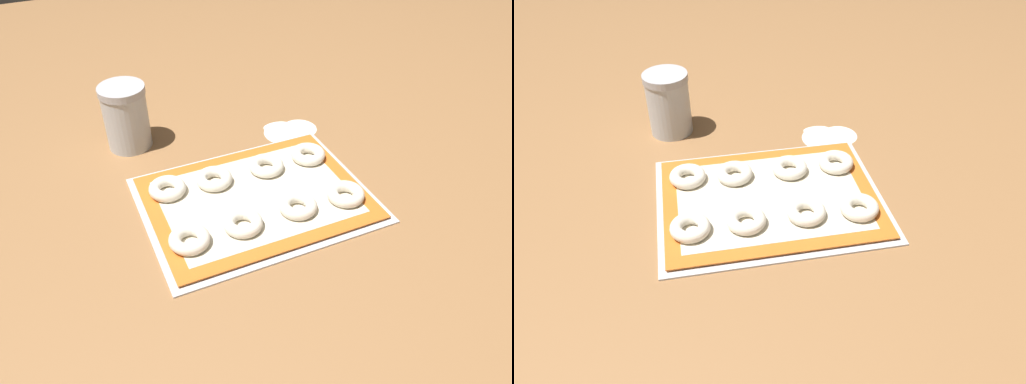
# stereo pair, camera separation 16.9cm
# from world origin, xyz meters

# --- Properties ---
(ground_plane) EXTENTS (2.80, 2.80, 0.00)m
(ground_plane) POSITION_xyz_m (0.00, 0.00, 0.00)
(ground_plane) COLOR olive
(baking_tray) EXTENTS (0.43, 0.33, 0.01)m
(baking_tray) POSITION_xyz_m (0.01, -0.01, 0.00)
(baking_tray) COLOR silver
(baking_tray) RESTS_ON ground_plane
(baking_mat) EXTENTS (0.40, 0.30, 0.00)m
(baking_mat) POSITION_xyz_m (0.01, -0.01, 0.01)
(baking_mat) COLOR orange
(baking_mat) RESTS_ON baking_tray
(bagel_front_far_left) EXTENTS (0.07, 0.07, 0.02)m
(bagel_front_far_left) POSITION_xyz_m (-0.14, -0.08, 0.02)
(bagel_front_far_left) COLOR silver
(bagel_front_far_left) RESTS_ON baking_mat
(bagel_front_mid_left) EXTENTS (0.07, 0.07, 0.02)m
(bagel_front_mid_left) POSITION_xyz_m (-0.05, -0.08, 0.02)
(bagel_front_mid_left) COLOR silver
(bagel_front_mid_left) RESTS_ON baking_mat
(bagel_front_mid_right) EXTENTS (0.07, 0.07, 0.02)m
(bagel_front_mid_right) POSITION_xyz_m (0.06, -0.07, 0.02)
(bagel_front_mid_right) COLOR silver
(bagel_front_mid_right) RESTS_ON baking_mat
(bagel_front_far_right) EXTENTS (0.07, 0.07, 0.02)m
(bagel_front_far_right) POSITION_xyz_m (0.16, -0.08, 0.02)
(bagel_front_far_right) COLOR silver
(bagel_front_far_right) RESTS_ON baking_mat
(bagel_back_far_left) EXTENTS (0.07, 0.07, 0.02)m
(bagel_back_far_left) POSITION_xyz_m (-0.14, 0.07, 0.02)
(bagel_back_far_left) COLOR silver
(bagel_back_far_left) RESTS_ON baking_mat
(bagel_back_mid_left) EXTENTS (0.07, 0.07, 0.02)m
(bagel_back_mid_left) POSITION_xyz_m (-0.05, 0.07, 0.02)
(bagel_back_mid_left) COLOR silver
(bagel_back_mid_left) RESTS_ON baking_mat
(bagel_back_mid_right) EXTENTS (0.07, 0.07, 0.02)m
(bagel_back_mid_right) POSITION_xyz_m (0.06, 0.06, 0.02)
(bagel_back_mid_right) COLOR silver
(bagel_back_mid_right) RESTS_ON baking_mat
(bagel_back_far_right) EXTENTS (0.07, 0.07, 0.02)m
(bagel_back_far_right) POSITION_xyz_m (0.16, 0.06, 0.02)
(bagel_back_far_right) COLOR silver
(bagel_back_far_right) RESTS_ON baking_mat
(flour_canister) EXTENTS (0.10, 0.10, 0.14)m
(flour_canister) POSITION_xyz_m (-0.16, 0.28, 0.07)
(flour_canister) COLOR silver
(flour_canister) RESTS_ON ground_plane
(flour_patch_near) EXTENTS (0.06, 0.03, 0.00)m
(flour_patch_near) POSITION_xyz_m (0.17, 0.22, 0.00)
(flour_patch_near) COLOR white
(flour_patch_near) RESTS_ON ground_plane
(flour_patch_far) EXTENTS (0.08, 0.08, 0.00)m
(flour_patch_far) POSITION_xyz_m (0.21, 0.19, 0.00)
(flour_patch_far) COLOR white
(flour_patch_far) RESTS_ON ground_plane
(flour_patch_side) EXTENTS (0.09, 0.10, 0.00)m
(flour_patch_side) POSITION_xyz_m (0.17, 0.19, 0.00)
(flour_patch_side) COLOR white
(flour_patch_side) RESTS_ON ground_plane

